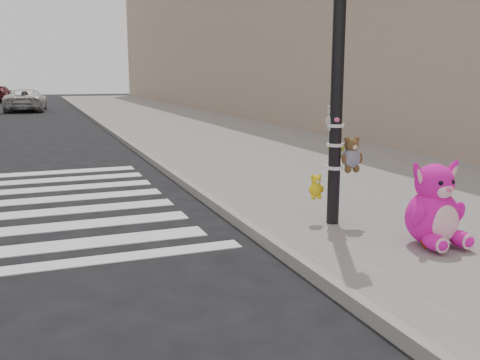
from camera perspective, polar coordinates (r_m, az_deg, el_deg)
name	(u,v)px	position (r m, az deg, el deg)	size (l,w,h in m)	color
ground	(177,321)	(4.78, -6.78, -14.67)	(120.00, 120.00, 0.00)	black
sidewalk_near	(258,146)	(15.54, 1.97, 3.67)	(7.00, 80.00, 0.14)	slate
curb_edge	(140,152)	(14.56, -10.65, 2.98)	(0.12, 80.00, 0.15)	gray
bld_near	(283,14)	(26.95, 4.64, 17.28)	(5.00, 60.00, 10.00)	tan
signal_pole	(339,99)	(7.03, 10.48, 8.48)	(0.70, 0.49, 4.00)	black
pink_bunny	(434,210)	(6.54, 20.02, -3.04)	(0.71, 0.73, 1.01)	#F114B0
red_teddy	(425,239)	(6.47, 19.17, -6.00)	(0.14, 0.09, 0.20)	#A32C10
car_white_near	(26,100)	(34.37, -21.88, 7.92)	(2.15, 4.67, 1.30)	silver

